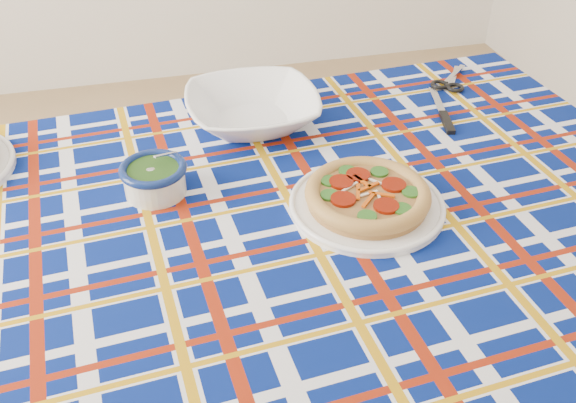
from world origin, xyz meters
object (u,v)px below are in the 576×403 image
object	(u,v)px
main_focaccia_plate	(368,195)
serving_bowl	(253,109)
dining_table	(263,253)
pesto_bowl	(154,176)

from	to	relation	value
main_focaccia_plate	serving_bowl	distance (m)	0.40
dining_table	main_focaccia_plate	distance (m)	0.23
dining_table	pesto_bowl	world-z (taller)	pesto_bowl
pesto_bowl	serving_bowl	distance (m)	0.33
pesto_bowl	dining_table	bearing A→B (deg)	-36.53
pesto_bowl	serving_bowl	world-z (taller)	pesto_bowl
main_focaccia_plate	serving_bowl	size ratio (longest dim) A/B	1.01
dining_table	serving_bowl	size ratio (longest dim) A/B	5.77
main_focaccia_plate	serving_bowl	world-z (taller)	serving_bowl
dining_table	main_focaccia_plate	xyz separation A→B (m)	(0.20, -0.01, 0.11)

